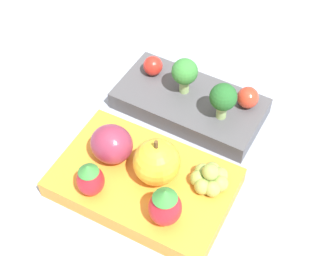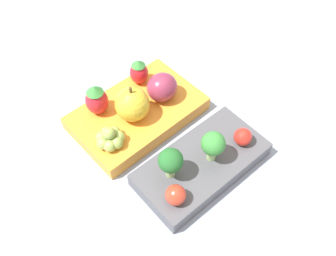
# 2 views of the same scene
# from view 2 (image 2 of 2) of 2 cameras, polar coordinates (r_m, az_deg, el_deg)

# --- Properties ---
(ground_plane) EXTENTS (4.00, 4.00, 0.00)m
(ground_plane) POSITION_cam_2_polar(r_m,az_deg,el_deg) (0.55, 0.13, -2.89)
(ground_plane) COLOR #939EB2
(bento_box_savoury) EXTENTS (0.19, 0.10, 0.02)m
(bento_box_savoury) POSITION_cam_2_polar(r_m,az_deg,el_deg) (0.52, 5.14, -5.52)
(bento_box_savoury) COLOR #4C4C51
(bento_box_savoury) RESTS_ON ground_plane
(bento_box_fruit) EXTENTS (0.20, 0.13, 0.02)m
(bento_box_fruit) POSITION_cam_2_polar(r_m,az_deg,el_deg) (0.58, -4.64, 2.29)
(bento_box_fruit) COLOR orange
(bento_box_fruit) RESTS_ON ground_plane
(broccoli_floret_0) EXTENTS (0.03, 0.03, 0.05)m
(broccoli_floret_0) POSITION_cam_2_polar(r_m,az_deg,el_deg) (0.49, 6.89, -2.49)
(broccoli_floret_0) COLOR #93B770
(broccoli_floret_0) RESTS_ON bento_box_savoury
(broccoli_floret_1) EXTENTS (0.03, 0.03, 0.05)m
(broccoli_floret_1) POSITION_cam_2_polar(r_m,az_deg,el_deg) (0.47, 0.40, -5.10)
(broccoli_floret_1) COLOR #93B770
(broccoli_floret_1) RESTS_ON bento_box_savoury
(cherry_tomato_0) EXTENTS (0.03, 0.03, 0.03)m
(cherry_tomato_0) POSITION_cam_2_polar(r_m,az_deg,el_deg) (0.47, 1.16, -10.16)
(cherry_tomato_0) COLOR red
(cherry_tomato_0) RESTS_ON bento_box_savoury
(cherry_tomato_1) EXTENTS (0.03, 0.03, 0.03)m
(cherry_tomato_1) POSITION_cam_2_polar(r_m,az_deg,el_deg) (0.52, 11.33, -1.31)
(cherry_tomato_1) COLOR red
(cherry_tomato_1) RESTS_ON bento_box_savoury
(apple) EXTENTS (0.05, 0.05, 0.06)m
(apple) POSITION_cam_2_polar(r_m,az_deg,el_deg) (0.54, -5.48, 3.62)
(apple) COLOR gold
(apple) RESTS_ON bento_box_fruit
(strawberry_0) EXTENTS (0.03, 0.03, 0.05)m
(strawberry_0) POSITION_cam_2_polar(r_m,az_deg,el_deg) (0.55, -10.83, 4.28)
(strawberry_0) COLOR red
(strawberry_0) RESTS_ON bento_box_fruit
(strawberry_1) EXTENTS (0.03, 0.03, 0.04)m
(strawberry_1) POSITION_cam_2_polar(r_m,az_deg,el_deg) (0.59, -4.46, 8.55)
(strawberry_1) COLOR red
(strawberry_1) RESTS_ON bento_box_fruit
(plum) EXTENTS (0.05, 0.04, 0.04)m
(plum) POSITION_cam_2_polar(r_m,az_deg,el_deg) (0.56, -0.91, 6.24)
(plum) COLOR #892D47
(plum) RESTS_ON bento_box_fruit
(grape_cluster) EXTENTS (0.04, 0.04, 0.03)m
(grape_cluster) POSITION_cam_2_polar(r_m,az_deg,el_deg) (0.52, -8.82, -1.52)
(grape_cluster) COLOR #8EA84C
(grape_cluster) RESTS_ON bento_box_fruit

